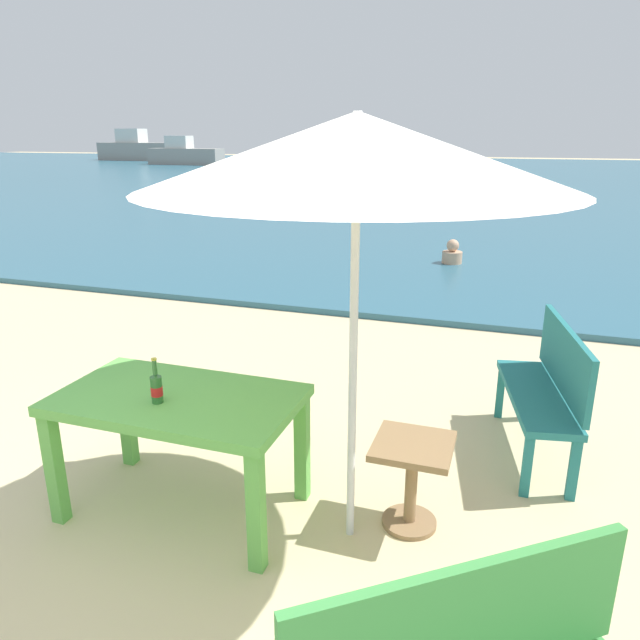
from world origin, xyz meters
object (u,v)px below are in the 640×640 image
object	(u,v)px
beer_bottle_amber	(156,387)
bench_teal_center	(548,384)
patio_umbrella	(357,152)
boat_barge	(138,149)
swimmer_person	(452,254)
picnic_table_green	(179,412)
side_table_wood	(412,472)
boat_ferry	(185,154)

from	to	relation	value
beer_bottle_amber	bench_teal_center	distance (m)	2.62
patio_umbrella	boat_barge	bearing A→B (deg)	126.37
beer_bottle_amber	swimmer_person	size ratio (longest dim) A/B	0.65
swimmer_person	boat_barge	xyz separation A→B (m)	(-29.54, 33.13, 0.75)
patio_umbrella	bench_teal_center	size ratio (longest dim) A/B	1.85
picnic_table_green	side_table_wood	size ratio (longest dim) A/B	2.59
bench_teal_center	boat_barge	bearing A→B (deg)	128.23
bench_teal_center	boat_barge	size ratio (longest dim) A/B	0.18
bench_teal_center	boat_ferry	bearing A→B (deg)	124.41
beer_bottle_amber	picnic_table_green	bearing A→B (deg)	66.27
boat_barge	swimmer_person	bearing A→B (deg)	-48.28
bench_teal_center	swimmer_person	distance (m)	6.18
beer_bottle_amber	boat_barge	size ratio (longest dim) A/B	0.04
beer_bottle_amber	side_table_wood	distance (m)	1.52
bench_teal_center	boat_barge	distance (m)	49.85
boat_ferry	swimmer_person	bearing A→B (deg)	-51.86
swimmer_person	boat_ferry	bearing A→B (deg)	128.14
swimmer_person	boat_barge	size ratio (longest dim) A/B	0.06
boat_barge	boat_ferry	bearing A→B (deg)	-33.88
beer_bottle_amber	boat_barge	distance (m)	49.78
picnic_table_green	patio_umbrella	bearing A→B (deg)	4.98
patio_umbrella	side_table_wood	distance (m)	1.80
patio_umbrella	swimmer_person	distance (m)	7.57
patio_umbrella	swimmer_person	xyz separation A→B (m)	(-0.26, 7.33, -1.88)
beer_bottle_amber	boat_ferry	distance (m)	41.51
patio_umbrella	boat_barge	distance (m)	50.26
bench_teal_center	patio_umbrella	bearing A→B (deg)	-129.11
beer_bottle_amber	patio_umbrella	bearing A→B (deg)	10.90
beer_bottle_amber	boat_barge	xyz separation A→B (m)	(-28.72, 40.66, 0.13)
picnic_table_green	boat_barge	bearing A→B (deg)	125.36
swimmer_person	boat_ferry	world-z (taller)	boat_ferry
side_table_wood	boat_ferry	size ratio (longest dim) A/B	0.10
picnic_table_green	bench_teal_center	size ratio (longest dim) A/B	1.12
picnic_table_green	patio_umbrella	distance (m)	1.79
side_table_wood	bench_teal_center	xyz separation A→B (m)	(0.74, 1.10, 0.19)
swimmer_person	beer_bottle_amber	bearing A→B (deg)	-96.16
patio_umbrella	swimmer_person	size ratio (longest dim) A/B	5.61
bench_teal_center	side_table_wood	bearing A→B (deg)	-123.99
side_table_wood	bench_teal_center	bearing A→B (deg)	56.01
swimmer_person	bench_teal_center	bearing A→B (deg)	-77.71
patio_umbrella	boat_ferry	xyz separation A→B (m)	(-22.34, 35.45, -1.32)
boat_barge	side_table_wood	bearing A→B (deg)	-53.21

